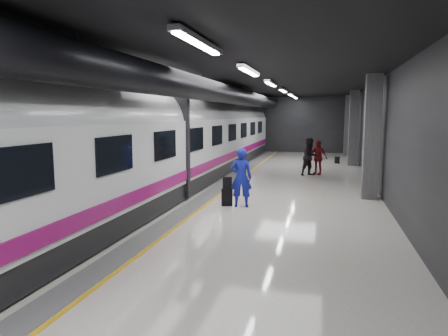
# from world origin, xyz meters

# --- Properties ---
(ground) EXTENTS (40.00, 40.00, 0.00)m
(ground) POSITION_xyz_m (0.00, 0.00, 0.00)
(ground) COLOR silver
(ground) RESTS_ON ground
(platform_hall) EXTENTS (10.02, 40.02, 4.51)m
(platform_hall) POSITION_xyz_m (-0.29, 0.96, 3.54)
(platform_hall) COLOR black
(platform_hall) RESTS_ON ground
(train) EXTENTS (3.05, 38.00, 4.05)m
(train) POSITION_xyz_m (-3.25, -0.00, 2.07)
(train) COLOR black
(train) RESTS_ON ground
(traveler_main) EXTENTS (0.79, 0.59, 1.98)m
(traveler_main) POSITION_xyz_m (0.26, -0.49, 0.99)
(traveler_main) COLOR #1B2DD1
(traveler_main) RESTS_ON ground
(suitcase_main) EXTENTS (0.41, 0.33, 0.58)m
(suitcase_main) POSITION_xyz_m (-0.24, -0.44, 0.29)
(suitcase_main) COLOR black
(suitcase_main) RESTS_ON ground
(shoulder_bag) EXTENTS (0.33, 0.22, 0.41)m
(shoulder_bag) POSITION_xyz_m (-0.22, -0.46, 0.79)
(shoulder_bag) COLOR black
(shoulder_bag) RESTS_ON suitcase_main
(traveler_far_a) EXTENTS (1.18, 1.14, 1.92)m
(traveler_far_a) POSITION_xyz_m (2.21, 7.14, 0.96)
(traveler_far_a) COLOR black
(traveler_far_a) RESTS_ON ground
(traveler_far_b) EXTENTS (1.11, 0.85, 1.76)m
(traveler_far_b) POSITION_xyz_m (2.58, 7.63, 0.88)
(traveler_far_b) COLOR maroon
(traveler_far_b) RESTS_ON ground
(suitcase_far) EXTENTS (0.32, 0.23, 0.44)m
(suitcase_far) POSITION_xyz_m (3.70, 12.76, 0.22)
(suitcase_far) COLOR black
(suitcase_far) RESTS_ON ground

